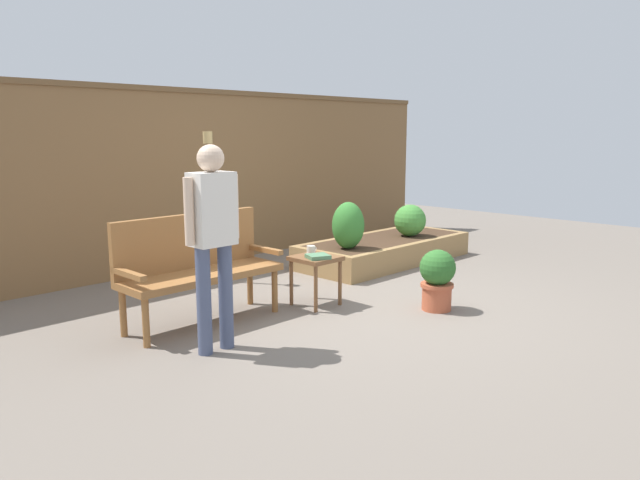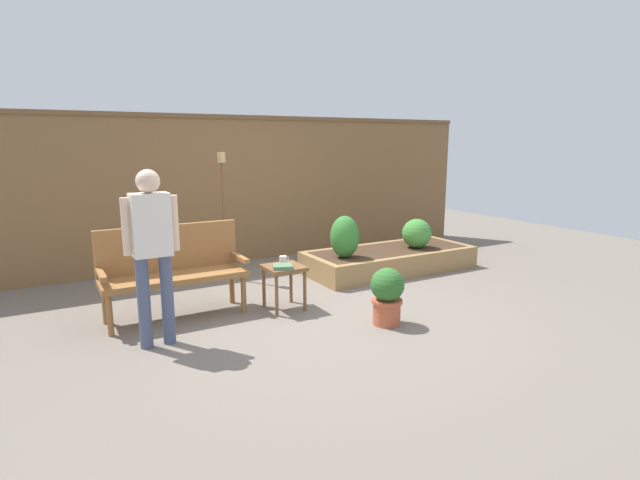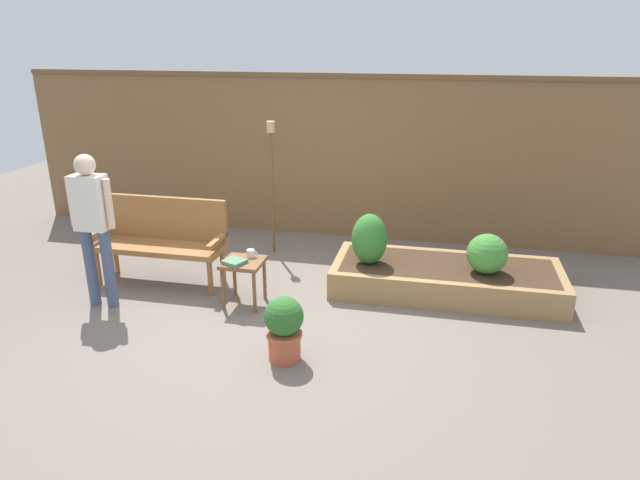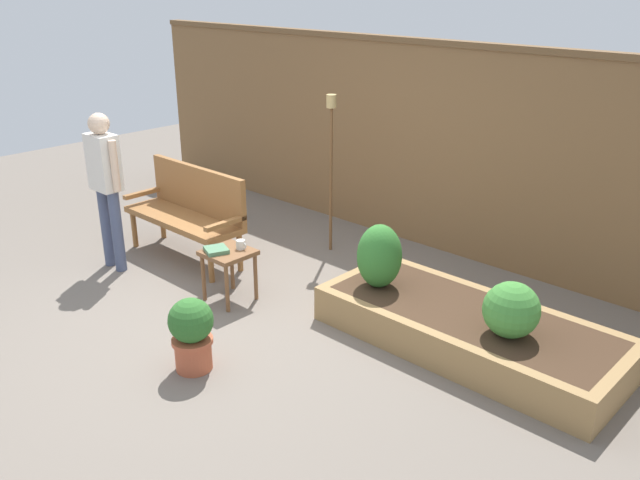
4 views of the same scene
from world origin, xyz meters
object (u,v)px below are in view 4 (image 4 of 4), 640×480
Objects in this scene: cup_on_table at (241,245)px; book_on_table at (216,250)px; person_by_bench at (105,178)px; tiki_torch at (331,146)px; potted_boxwood at (192,332)px; side_table at (229,259)px; shrub_near_bench at (379,256)px; garden_bench at (190,206)px; shrub_far_corner at (511,310)px.

cup_on_table is 0.59× the size of book_on_table.
person_by_bench is (-1.35, -0.24, 0.43)m from book_on_table.
potted_boxwood is at bearing -71.25° from tiki_torch.
potted_boxwood is (0.74, -0.83, -0.19)m from book_on_table.
shrub_near_bench reaches higher than side_table.
garden_bench reaches higher than shrub_near_bench.
side_table is 0.17m from cup_on_table.
cup_on_table is 0.07× the size of person_by_bench.
cup_on_table is at bearing 121.68° from potted_boxwood.
potted_boxwood is at bearing -15.89° from person_by_bench.
side_table is 1.16× the size of shrub_far_corner.
shrub_near_bench is (1.14, 0.54, 0.05)m from cup_on_table.
shrub_near_bench is 0.35× the size of person_by_bench.
tiki_torch is (-2.53, 0.85, 0.63)m from shrub_far_corner.
book_on_table is 0.36× the size of shrub_near_bench.
garden_bench is 2.51× the size of potted_boxwood.
potted_boxwood is 0.35× the size of tiki_torch.
book_on_table is 0.13× the size of person_by_bench.
potted_boxwood reaches higher than cup_on_table.
shrub_far_corner is (1.21, 0.00, -0.07)m from shrub_near_bench.
garden_bench is 2.63× the size of shrub_near_bench.
shrub_near_bench is at bearing 72.23° from potted_boxwood.
potted_boxwood reaches higher than side_table.
shrub_far_corner is at bearing 12.90° from cup_on_table.
side_table is 0.14m from book_on_table.
garden_bench is 1.13m from book_on_table.
shrub_far_corner is (1.71, 1.57, 0.20)m from potted_boxwood.
cup_on_table is 0.28× the size of shrub_far_corner.
cup_on_table reaches higher than book_on_table.
garden_bench is 0.87× the size of tiki_torch.
shrub_far_corner is 0.25× the size of tiki_torch.
cup_on_table is at bearing 65.75° from side_table.
cup_on_table is 2.41m from shrub_far_corner.
person_by_bench is at bearing -147.62° from book_on_table.
shrub_far_corner is (2.35, 0.54, -0.01)m from cup_on_table.
person_by_bench is (-3.80, -0.97, 0.43)m from shrub_far_corner.
cup_on_table is 1.57m from person_by_bench.
tiki_torch is at bearing 49.56° from garden_bench.
garden_bench reaches higher than book_on_table.
garden_bench is at bearing 65.78° from person_by_bench.
cup_on_table is at bearing -154.69° from shrub_near_bench.
cup_on_table is 0.22m from book_on_table.
side_table is 1.68m from tiki_torch.
cup_on_table is at bearing -82.37° from tiki_torch.
shrub_near_bench is 1.67m from tiki_torch.
garden_bench is 0.92× the size of person_by_bench.
garden_bench is 7.34× the size of book_on_table.
tiki_torch is (0.94, 1.11, 0.59)m from garden_bench.
potted_boxwood is 2.26m from person_by_bench.
person_by_bench is (-2.09, 0.59, 0.62)m from potted_boxwood.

